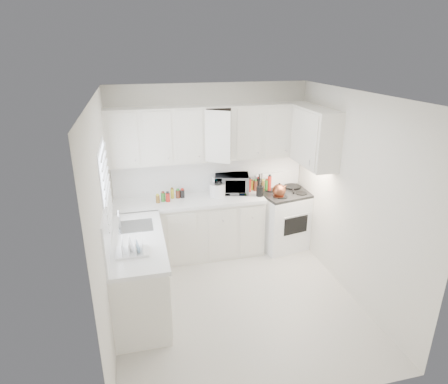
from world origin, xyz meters
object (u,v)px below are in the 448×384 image
object	(u,v)px
microwave	(232,182)
utensil_crock	(260,185)
dish_rack	(132,245)
tea_kettle	(279,190)
stove	(285,212)
rice_cooker	(217,189)

from	to	relation	value
microwave	utensil_crock	size ratio (longest dim) A/B	1.41
utensil_crock	dish_rack	bearing A→B (deg)	-145.83
dish_rack	tea_kettle	bearing A→B (deg)	29.97
stove	rice_cooker	distance (m)	1.19
utensil_crock	stove	bearing A→B (deg)	10.76
stove	dish_rack	size ratio (longest dim) A/B	3.37
microwave	rice_cooker	xyz separation A→B (m)	(-0.25, -0.10, -0.06)
tea_kettle	utensil_crock	distance (m)	0.30
microwave	dish_rack	xyz separation A→B (m)	(-1.55, -1.56, -0.08)
tea_kettle	rice_cooker	world-z (taller)	rice_cooker
rice_cooker	microwave	bearing A→B (deg)	34.10
microwave	dish_rack	world-z (taller)	microwave
microwave	rice_cooker	size ratio (longest dim) A/B	2.21
utensil_crock	dish_rack	size ratio (longest dim) A/B	1.04
stove	dish_rack	xyz separation A→B (m)	(-2.38, -1.39, 0.45)
utensil_crock	tea_kettle	bearing A→B (deg)	-14.32
tea_kettle	utensil_crock	bearing A→B (deg)	151.10
microwave	dish_rack	size ratio (longest dim) A/B	1.46
utensil_crock	rice_cooker	bearing A→B (deg)	166.02
tea_kettle	dish_rack	size ratio (longest dim) A/B	0.70
microwave	dish_rack	bearing A→B (deg)	-120.64
stove	rice_cooker	size ratio (longest dim) A/B	5.09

